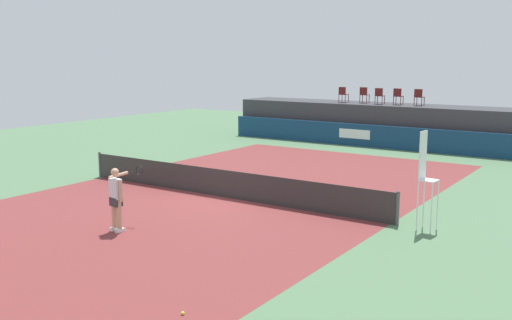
% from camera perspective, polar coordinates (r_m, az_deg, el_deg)
% --- Properties ---
extents(ground_plane, '(48.00, 48.00, 0.00)m').
position_cam_1_polar(ground_plane, '(22.50, 1.42, -2.14)').
color(ground_plane, '#4C704C').
extents(court_inner, '(12.00, 22.00, 0.00)m').
position_cam_1_polar(court_inner, '(20.10, -3.20, -3.62)').
color(court_inner, maroon).
rests_on(court_inner, ground).
extents(sponsor_wall, '(18.00, 0.22, 1.20)m').
position_cam_1_polar(sponsor_wall, '(31.64, 11.72, 2.26)').
color(sponsor_wall, navy).
rests_on(sponsor_wall, ground).
extents(spectator_platform, '(18.00, 2.80, 2.20)m').
position_cam_1_polar(spectator_platform, '(33.24, 12.94, 3.45)').
color(spectator_platform, '#38383D').
rests_on(spectator_platform, ground).
extents(spectator_chair_far_left, '(0.45, 0.45, 0.89)m').
position_cam_1_polar(spectator_chair_far_left, '(33.91, 8.52, 6.42)').
color(spectator_chair_far_left, '#561919').
rests_on(spectator_chair_far_left, spectator_platform).
extents(spectator_chair_left, '(0.46, 0.46, 0.89)m').
position_cam_1_polar(spectator_chair_left, '(33.77, 10.53, 6.35)').
color(spectator_chair_left, '#561919').
rests_on(spectator_chair_left, spectator_platform).
extents(spectator_chair_center, '(0.46, 0.46, 0.89)m').
position_cam_1_polar(spectator_chair_center, '(32.97, 11.98, 6.21)').
color(spectator_chair_center, '#561919').
rests_on(spectator_chair_center, spectator_platform).
extents(spectator_chair_right, '(0.45, 0.45, 0.89)m').
position_cam_1_polar(spectator_chair_right, '(32.82, 13.72, 6.13)').
color(spectator_chair_right, '#561919').
rests_on(spectator_chair_right, spectator_platform).
extents(spectator_chair_far_right, '(0.45, 0.45, 0.89)m').
position_cam_1_polar(spectator_chair_far_right, '(32.42, 15.64, 6.00)').
color(spectator_chair_far_right, '#561919').
rests_on(spectator_chair_far_right, spectator_platform).
extents(umpire_chair, '(0.48, 0.48, 2.76)m').
position_cam_1_polar(umpire_chair, '(16.61, 16.22, -1.29)').
color(umpire_chair, white).
rests_on(umpire_chair, ground).
extents(tennis_net, '(12.40, 0.02, 0.95)m').
position_cam_1_polar(tennis_net, '(19.99, -3.21, -2.30)').
color(tennis_net, '#2D2D2D').
rests_on(tennis_net, ground).
extents(net_post_near, '(0.10, 0.10, 1.00)m').
position_cam_1_polar(net_post_near, '(24.18, -15.01, -0.43)').
color(net_post_near, '#4C4C51').
rests_on(net_post_near, ground).
extents(net_post_far, '(0.10, 0.10, 1.00)m').
position_cam_1_polar(net_post_far, '(17.07, 13.68, -4.62)').
color(net_post_far, '#4C4C51').
rests_on(net_post_far, ground).
extents(tennis_player, '(0.57, 1.19, 1.77)m').
position_cam_1_polar(tennis_player, '(16.40, -13.46, -3.55)').
color(tennis_player, white).
rests_on(tennis_player, court_inner).
extents(tennis_ball, '(0.07, 0.07, 0.07)m').
position_cam_1_polar(tennis_ball, '(11.26, -7.17, -14.63)').
color(tennis_ball, '#D8EA33').
rests_on(tennis_ball, court_inner).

